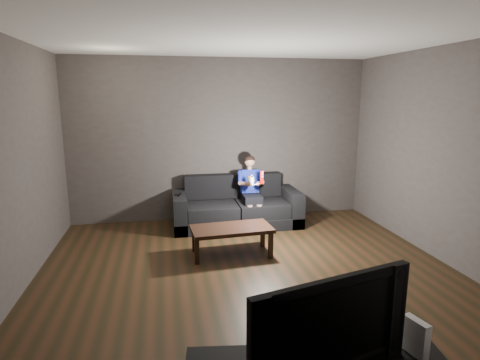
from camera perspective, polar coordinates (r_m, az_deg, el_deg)
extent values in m
plane|color=black|center=(4.77, 1.78, -13.96)|extent=(5.00, 5.00, 0.00)
cube|color=#3F3836|center=(6.79, -2.76, 5.71)|extent=(5.00, 0.04, 2.70)
cube|color=#3F3836|center=(2.07, 17.51, -9.36)|extent=(5.00, 0.04, 2.70)
cube|color=#3F3836|center=(4.53, -30.72, 0.92)|extent=(0.04, 5.00, 2.70)
cube|color=#3F3836|center=(5.47, 28.39, 2.79)|extent=(0.04, 5.00, 2.70)
cube|color=silver|center=(4.34, 2.03, 20.10)|extent=(5.00, 5.00, 0.02)
cube|color=black|center=(6.60, -0.50, -5.68)|extent=(2.04, 0.88, 0.18)
cube|color=black|center=(6.40, -3.97, -4.46)|extent=(0.80, 0.62, 0.21)
cube|color=black|center=(6.54, 3.18, -4.08)|extent=(0.80, 0.62, 0.21)
cube|color=black|center=(6.79, -1.02, -0.79)|extent=(1.63, 0.20, 0.40)
cube|color=black|center=(6.45, -8.59, -4.47)|extent=(0.20, 0.88, 0.56)
cube|color=black|center=(6.76, 7.20, -3.66)|extent=(0.20, 0.88, 0.56)
cube|color=black|center=(6.43, 1.71, -2.73)|extent=(0.28, 0.36, 0.13)
cube|color=navy|center=(6.56, 1.37, -0.16)|extent=(0.28, 0.20, 0.40)
cube|color=#FFF20E|center=(6.47, 1.52, 0.19)|extent=(0.09, 0.09, 0.09)
cube|color=#AA161A|center=(6.46, 1.53, 0.18)|extent=(0.06, 0.06, 0.06)
cylinder|color=tan|center=(6.51, 1.38, 1.72)|extent=(0.07, 0.07, 0.06)
sphere|color=tan|center=(6.50, 1.38, 2.67)|extent=(0.17, 0.17, 0.17)
ellipsoid|color=black|center=(6.50, 1.36, 2.84)|extent=(0.18, 0.18, 0.15)
cylinder|color=navy|center=(6.45, -0.04, 0.29)|extent=(0.08, 0.21, 0.18)
cylinder|color=navy|center=(6.52, 2.99, 0.40)|extent=(0.08, 0.21, 0.18)
cylinder|color=tan|center=(6.32, 0.68, -0.34)|extent=(0.13, 0.22, 0.10)
cylinder|color=tan|center=(6.38, 2.94, -0.25)|extent=(0.13, 0.22, 0.10)
sphere|color=tan|center=(6.25, 1.32, -0.58)|extent=(0.08, 0.08, 0.08)
sphere|color=tan|center=(6.28, 2.67, -0.52)|extent=(0.08, 0.08, 0.08)
cylinder|color=tan|center=(6.30, 1.40, -5.03)|extent=(0.09, 0.09, 0.32)
cylinder|color=tan|center=(6.33, 2.75, -4.95)|extent=(0.09, 0.09, 0.32)
cube|color=#C90101|center=(6.06, 3.13, 0.38)|extent=(0.06, 0.08, 0.19)
cube|color=maroon|center=(6.03, 3.19, 0.85)|extent=(0.03, 0.02, 0.03)
cylinder|color=white|center=(6.04, 3.18, 0.23)|extent=(0.02, 0.01, 0.02)
ellipsoid|color=white|center=(6.03, 1.72, 0.04)|extent=(0.07, 0.10, 0.17)
cylinder|color=black|center=(5.99, 1.80, 0.53)|extent=(0.03, 0.01, 0.03)
cube|color=black|center=(6.33, -8.65, -2.05)|extent=(0.08, 0.15, 0.03)
cube|color=black|center=(6.37, -8.67, -1.82)|extent=(0.02, 0.02, 0.00)
cube|color=black|center=(5.33, -1.22, -6.97)|extent=(1.09, 0.61, 0.05)
cube|color=black|center=(5.14, -6.15, -10.04)|extent=(0.06, 0.06, 0.34)
cube|color=black|center=(5.29, 4.37, -9.34)|extent=(0.06, 0.06, 0.34)
cube|color=black|center=(5.54, -6.53, -8.39)|extent=(0.06, 0.06, 0.34)
cube|color=black|center=(5.68, 3.23, -7.80)|extent=(0.06, 0.06, 0.34)
imported|color=black|center=(2.43, 11.46, -18.89)|extent=(1.02, 0.40, 0.59)
cube|color=white|center=(2.79, 23.71, -19.75)|extent=(0.09, 0.18, 0.22)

